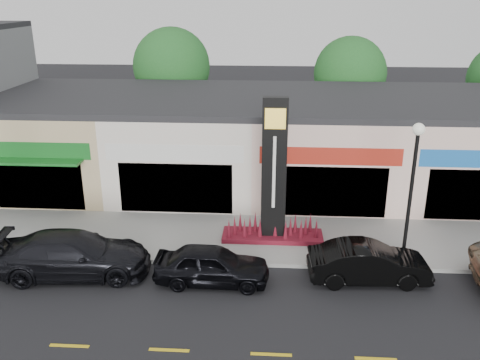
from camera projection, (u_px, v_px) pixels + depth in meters
The scene contains 14 objects.
ground at pixel (186, 294), 17.72m from camera, with size 120.00×120.00×0.00m, color black.
sidewalk at pixel (202, 236), 21.77m from camera, with size 52.00×4.30×0.15m, color gray.
curb at pixel (195, 262), 19.66m from camera, with size 52.00×0.20×0.15m, color gray.
shop_beige at pixel (66, 137), 28.14m from camera, with size 7.00×10.85×4.80m.
shop_cream at pixel (191, 139), 27.73m from camera, with size 7.00×10.01×4.80m.
shop_pink_w at pixel (320, 141), 27.31m from camera, with size 7.00×10.01×4.80m.
shop_pink_e at pixel (453, 143), 26.89m from camera, with size 7.00×10.01×4.80m.
tree_rear_west at pixel (172, 66), 34.43m from camera, with size 5.20×5.20×7.83m.
tree_rear_mid at pixel (350, 73), 33.82m from camera, with size 4.80×4.80×7.29m.
lamp_east_near at pixel (412, 181), 18.38m from camera, with size 0.44×0.44×5.47m.
pylon_sign at pixel (274, 191), 20.69m from camera, with size 4.20×1.30×6.00m.
car_dark_sedan at pixel (74, 254), 18.71m from camera, with size 5.59×2.27×1.62m, color black.
car_black_sedan at pixel (212, 265), 18.21m from camera, with size 4.13×1.66×1.41m, color black.
car_black_conv at pixel (369, 263), 18.31m from camera, with size 4.34×1.51×1.43m, color black.
Camera 1 is at (2.87, -15.11, 9.85)m, focal length 38.00 mm.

